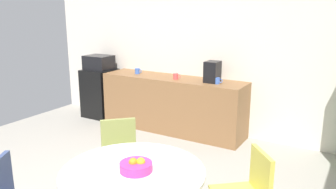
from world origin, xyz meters
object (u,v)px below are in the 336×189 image
at_px(fruit_bowl, 136,166).
at_px(mug_white, 137,71).
at_px(mug_green, 217,81).
at_px(mug_red, 176,76).
at_px(chair_olive, 120,149).
at_px(coffee_maker, 212,72).
at_px(chair_yellow, 250,186).
at_px(microwave, 99,63).
at_px(round_table, 133,185).
at_px(mini_fridge, 100,93).

xyz_separation_m(fruit_bowl, mug_white, (-1.93, 2.72, 0.15)).
distance_m(mug_green, mug_red, 0.70).
distance_m(chair_olive, coffee_maker, 2.12).
bearing_deg(coffee_maker, chair_yellow, -58.71).
distance_m(microwave, coffee_maker, 2.26).
relative_size(mug_red, coffee_maker, 0.40).
bearing_deg(chair_yellow, mug_white, 141.87).
xyz_separation_m(round_table, mug_white, (-1.90, 2.73, 0.32)).
xyz_separation_m(mini_fridge, mug_green, (2.38, -0.08, 0.50)).
distance_m(chair_yellow, mug_red, 2.78).
distance_m(chair_olive, mug_white, 2.39).
relative_size(chair_yellow, chair_olive, 1.00).
relative_size(microwave, mug_white, 3.72).
xyz_separation_m(chair_olive, mug_green, (0.29, 1.97, 0.43)).
bearing_deg(coffee_maker, chair_olive, -94.90).
height_order(mug_white, coffee_maker, coffee_maker).
bearing_deg(mug_white, chair_olive, -59.31).
bearing_deg(mini_fridge, mug_red, -3.15).
bearing_deg(round_table, chair_olive, 134.77).
height_order(round_table, fruit_bowl, fruit_bowl).
bearing_deg(fruit_bowl, mug_white, 125.32).
distance_m(round_table, chair_yellow, 1.00).
xyz_separation_m(mini_fridge, coffee_maker, (2.26, 0.00, 0.61)).
relative_size(microwave, chair_olive, 0.58).
bearing_deg(coffee_maker, round_table, -79.22).
bearing_deg(microwave, chair_olive, -44.42).
height_order(mini_fridge, mug_green, mug_green).
relative_size(round_table, fruit_bowl, 4.45).
bearing_deg(mug_white, mug_red, -4.95).
xyz_separation_m(round_table, chair_yellow, (0.76, 0.64, -0.10)).
relative_size(fruit_bowl, mug_green, 2.00).
height_order(mini_fridge, mug_red, mug_red).
relative_size(round_table, mug_red, 8.91).
bearing_deg(chair_olive, fruit_bowl, -43.88).
relative_size(chair_olive, mug_white, 6.43).
distance_m(microwave, chair_olive, 2.96).
bearing_deg(round_table, microwave, 135.37).
distance_m(chair_yellow, chair_olive, 1.46).
bearing_deg(mug_white, fruit_bowl, -54.68).
distance_m(chair_olive, mug_red, 2.04).
height_order(fruit_bowl, mug_red, mug_red).
xyz_separation_m(chair_olive, coffee_maker, (0.18, 2.05, 0.54)).
distance_m(mini_fridge, round_table, 3.92).
bearing_deg(mini_fridge, chair_yellow, -30.76).
bearing_deg(chair_olive, mug_red, 101.74).
height_order(mug_white, mug_green, same).
bearing_deg(fruit_bowl, mug_green, 99.32).
distance_m(microwave, mug_white, 0.89).
bearing_deg(mug_white, microwave, 178.47).
xyz_separation_m(chair_yellow, fruit_bowl, (-0.73, -0.64, 0.27)).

